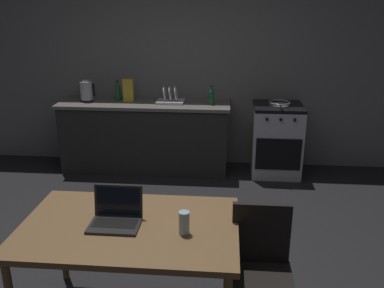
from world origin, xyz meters
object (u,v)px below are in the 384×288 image
(stove_oven, at_px, (276,140))
(dish_rack, at_px, (171,99))
(frying_pan, at_px, (280,103))
(cereal_box, at_px, (128,90))
(electric_kettle, at_px, (87,91))
(laptop, at_px, (116,217))
(bottle, at_px, (211,96))
(chair, at_px, (261,263))
(bottle_b, at_px, (118,91))
(dining_table, at_px, (130,233))
(drinking_glass, at_px, (184,223))

(stove_oven, distance_m, dish_rack, 1.43)
(stove_oven, xyz_separation_m, dish_rack, (-1.34, 0.00, 0.50))
(frying_pan, distance_m, cereal_box, 1.89)
(electric_kettle, bearing_deg, cereal_box, 2.15)
(laptop, height_order, bottle, bottle)
(chair, relative_size, bottle_b, 3.44)
(chair, bearing_deg, cereal_box, 110.30)
(cereal_box, bearing_deg, chair, -61.55)
(dining_table, height_order, bottle, bottle)
(dining_table, relative_size, cereal_box, 4.86)
(dish_rack, height_order, bottle_b, bottle_b)
(stove_oven, distance_m, bottle, 1.00)
(electric_kettle, bearing_deg, bottle, -1.81)
(dish_rack, bearing_deg, dining_table, -87.83)
(electric_kettle, bearing_deg, dining_table, -66.72)
(dining_table, distance_m, cereal_box, 2.85)
(electric_kettle, xyz_separation_m, bottle_b, (0.38, 0.08, -0.01))
(dish_rack, bearing_deg, bottle_b, 173.38)
(chair, distance_m, bottle_b, 3.30)
(laptop, bearing_deg, bottle_b, 95.38)
(electric_kettle, bearing_deg, frying_pan, -0.66)
(dish_rack, distance_m, bottle_b, 0.70)
(bottle, xyz_separation_m, frying_pan, (0.84, 0.02, -0.09))
(laptop, bearing_deg, chair, -9.24)
(chair, bearing_deg, bottle_b, 112.13)
(stove_oven, height_order, dish_rack, dish_rack)
(laptop, xyz_separation_m, dish_rack, (-0.02, 2.73, 0.16))
(chair, xyz_separation_m, bottle_b, (-1.64, 2.81, 0.52))
(bottle, xyz_separation_m, drinking_glass, (-0.05, -2.76, -0.20))
(frying_pan, bearing_deg, drinking_glass, -107.58)
(electric_kettle, bearing_deg, bottle_b, 11.81)
(bottle_b, bearing_deg, stove_oven, -2.33)
(dish_rack, bearing_deg, laptop, -89.65)
(chair, bearing_deg, dining_table, 171.66)
(chair, relative_size, drinking_glass, 5.85)
(dining_table, bearing_deg, dish_rack, 92.17)
(stove_oven, xyz_separation_m, bottle, (-0.83, -0.05, 0.56))
(chair, xyz_separation_m, laptop, (-0.94, 0.01, 0.29))
(dining_table, distance_m, chair, 0.87)
(stove_oven, height_order, dining_table, stove_oven)
(electric_kettle, height_order, drinking_glass, electric_kettle)
(dining_table, xyz_separation_m, cereal_box, (-0.64, 2.75, 0.37))
(bottle, bearing_deg, dish_rack, 174.43)
(bottle, bearing_deg, dining_table, -98.67)
(dish_rack, bearing_deg, stove_oven, -0.11)
(stove_oven, bearing_deg, frying_pan, -68.84)
(stove_oven, bearing_deg, chair, -98.02)
(dining_table, bearing_deg, laptop, 176.49)
(dining_table, xyz_separation_m, bottle, (0.41, 2.68, 0.34))
(laptop, relative_size, electric_kettle, 1.20)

